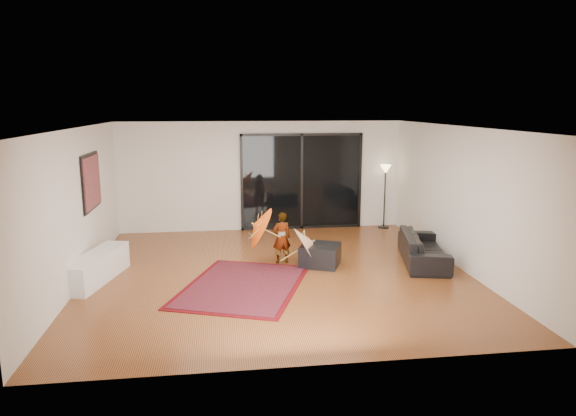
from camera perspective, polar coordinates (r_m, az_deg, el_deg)
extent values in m
plane|color=brown|center=(9.67, -1.11, -7.25)|extent=(7.00, 7.00, 0.00)
plane|color=white|center=(9.17, -1.18, 8.95)|extent=(7.00, 7.00, 0.00)
plane|color=silver|center=(12.76, -2.94, 3.55)|extent=(7.00, 0.00, 7.00)
plane|color=silver|center=(5.96, 2.72, -5.62)|extent=(7.00, 0.00, 7.00)
plane|color=silver|center=(9.59, -22.40, 0.06)|extent=(0.00, 7.00, 7.00)
plane|color=silver|center=(10.32, 18.55, 1.09)|extent=(0.00, 7.00, 7.00)
cube|color=black|center=(12.88, 1.52, 2.96)|extent=(3.00, 0.04, 2.40)
cube|color=black|center=(12.74, 1.57, 8.16)|extent=(3.06, 0.06, 0.06)
cube|color=black|center=(13.08, 1.51, -2.13)|extent=(3.06, 0.06, 0.06)
cube|color=black|center=(12.86, 1.54, 2.94)|extent=(0.06, 0.06, 2.40)
cube|color=black|center=(10.49, -21.05, 2.74)|extent=(0.02, 1.28, 1.08)
cube|color=#1D4838|center=(10.49, -20.94, 2.75)|extent=(0.03, 1.18, 0.98)
cube|color=white|center=(9.81, -20.46, -6.19)|extent=(0.86, 1.84, 0.50)
cube|color=#424244|center=(9.66, -20.68, -7.08)|extent=(0.31, 0.31, 0.31)
cube|color=#50060C|center=(9.04, -5.04, -8.61)|extent=(2.69, 3.13, 0.01)
cube|color=maroon|center=(9.04, -5.04, -8.57)|extent=(2.48, 2.92, 0.02)
imported|color=black|center=(10.58, 14.81, -4.33)|extent=(1.22, 2.12, 0.58)
cube|color=black|center=(10.10, 3.60, -5.23)|extent=(0.94, 0.94, 0.41)
cylinder|color=black|center=(13.39, 10.56, -2.08)|extent=(0.28, 0.28, 0.03)
cylinder|color=black|center=(13.24, 10.68, 0.98)|extent=(0.04, 0.04, 1.48)
cone|color=#FFD899|center=(13.12, 10.80, 4.25)|extent=(0.28, 0.28, 0.22)
imported|color=#999999|center=(10.14, -0.72, -3.33)|extent=(0.42, 0.32, 1.03)
cone|color=#F3530C|center=(9.99, -3.83, -2.27)|extent=(0.55, 0.85, 0.83)
cylinder|color=tan|center=(10.07, -3.80, -4.12)|extent=(0.45, 0.02, 0.26)
cylinder|color=tan|center=(9.96, -3.83, -1.68)|extent=(0.06, 0.02, 0.04)
cone|color=white|center=(10.09, 2.77, -3.47)|extent=(0.59, 0.84, 0.82)
cylinder|color=tan|center=(10.19, 2.75, -5.48)|extent=(0.49, 0.02, 0.30)
cylinder|color=tan|center=(10.06, 2.78, -2.84)|extent=(0.06, 0.02, 0.05)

